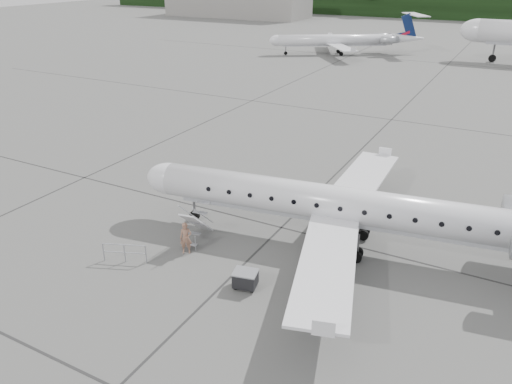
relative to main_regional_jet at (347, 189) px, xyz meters
The scene contains 7 objects.
ground 5.05m from the main_regional_jet, 68.73° to the right, with size 320.00×320.00×0.00m, color #5E5E5C.
main_regional_jet is the anchor object (origin of this frame).
airstair 8.17m from the main_regional_jet, 155.46° to the right, with size 0.85×2.33×2.09m, color silver, non-canonical shape.
passenger 8.66m from the main_regional_jet, 146.70° to the right, with size 0.63×0.41×1.72m, color #8B604C.
safety_railing 11.70m from the main_regional_jet, 143.47° to the right, with size 2.20×0.08×1.00m, color #93959B, non-canonical shape.
baggage_cart 7.01m from the main_regional_jet, 115.11° to the right, with size 1.06×0.85×0.91m, color black, non-canonical shape.
bg_regional_left 62.37m from the main_regional_jet, 110.56° to the left, with size 24.28×17.48×6.37m, color silver, non-canonical shape.
Camera 1 is at (5.48, -18.99, 13.74)m, focal length 35.00 mm.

